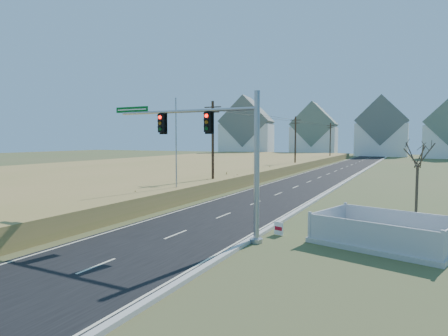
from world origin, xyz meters
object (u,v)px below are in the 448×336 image
at_px(open_sign, 279,228).
at_px(flagpole, 176,161).
at_px(bare_tree, 418,152).
at_px(traffic_signal_mast, 223,151).
at_px(fence_enclosure, 385,239).

relative_size(open_sign, flagpole, 0.08).
xyz_separation_m(open_sign, bare_tree, (6.76, 6.76, 4.05)).
xyz_separation_m(flagpole, bare_tree, (17.83, -0.29, 1.00)).
bearing_deg(traffic_signal_mast, open_sign, 40.91).
relative_size(traffic_signal_mast, open_sign, 13.50).
height_order(fence_enclosure, flagpole, flagpole).
bearing_deg(flagpole, open_sign, -32.48).
height_order(traffic_signal_mast, open_sign, traffic_signal_mast).
distance_m(fence_enclosure, flagpole, 18.00).
bearing_deg(flagpole, fence_enclosure, -22.00).
bearing_deg(traffic_signal_mast, bare_tree, 46.18).
xyz_separation_m(traffic_signal_mast, open_sign, (2.43, 1.90, -4.28)).
xyz_separation_m(fence_enclosure, open_sign, (-5.37, -0.40, 0.09)).
bearing_deg(bare_tree, open_sign, -135.01).
xyz_separation_m(open_sign, flagpole, (-11.06, 7.04, 3.06)).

